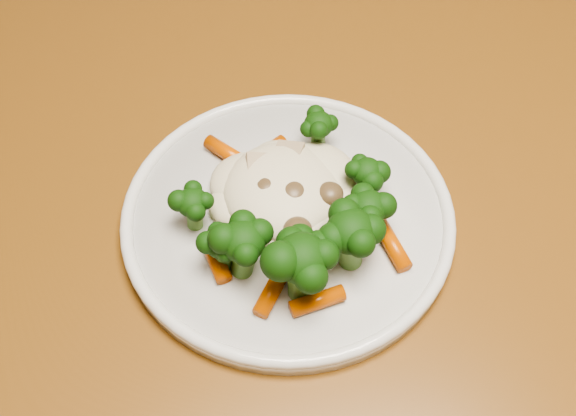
{
  "coord_description": "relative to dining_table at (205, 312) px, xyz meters",
  "views": [
    {
      "loc": [
        0.01,
        -0.28,
        1.21
      ],
      "look_at": [
        0.1,
        0.04,
        0.77
      ],
      "focal_mm": 45.0,
      "sensor_mm": 36.0,
      "label": 1
    }
  ],
  "objects": [
    {
      "name": "dining_table",
      "position": [
        0.0,
        0.0,
        0.0
      ],
      "size": [
        1.14,
        0.77,
        0.75
      ],
      "rotation": [
        0.0,
        0.0,
        -0.02
      ],
      "color": "brown",
      "rests_on": "ground"
    },
    {
      "name": "plate",
      "position": [
        0.08,
        -0.0,
        0.11
      ],
      "size": [
        0.25,
        0.25,
        0.01
      ],
      "primitive_type": "cylinder",
      "color": "white",
      "rests_on": "dining_table"
    },
    {
      "name": "meal",
      "position": [
        0.08,
        -0.02,
        0.14
      ],
      "size": [
        0.17,
        0.18,
        0.05
      ],
      "color": "beige",
      "rests_on": "plate"
    }
  ]
}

